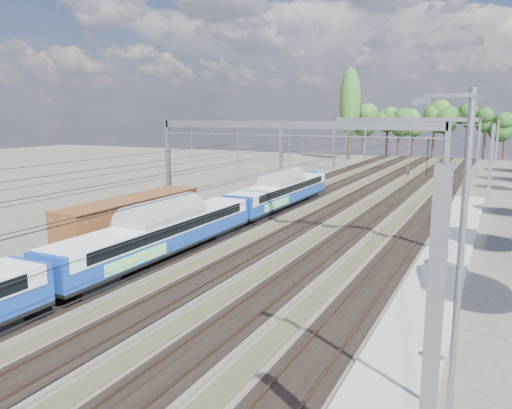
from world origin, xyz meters
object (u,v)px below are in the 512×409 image
at_px(worker, 409,170).
at_px(signal_near, 428,153).
at_px(signal_far, 468,144).
at_px(freight_boxcar, 133,218).
at_px(emu_train, 159,227).
at_px(lamp_post, 458,251).

distance_m(worker, signal_near, 3.91).
bearing_deg(worker, signal_far, -25.26).
bearing_deg(freight_boxcar, worker, 77.96).
relative_size(emu_train, signal_near, 9.88).
xyz_separation_m(signal_far, lamp_post, (4.84, -84.94, 1.51)).
bearing_deg(emu_train, signal_near, 80.30).
xyz_separation_m(emu_train, worker, (6.50, 54.42, -1.39)).
xyz_separation_m(worker, lamp_post, (11.90, -64.35, 4.60)).
bearing_deg(freight_boxcar, signal_far, 75.94).
height_order(freight_boxcar, lamp_post, lamp_post).
bearing_deg(signal_near, emu_train, -91.72).
height_order(worker, signal_near, signal_near).
relative_size(freight_boxcar, signal_far, 2.05).
xyz_separation_m(freight_boxcar, lamp_post, (22.90, -12.79, 3.51)).
relative_size(signal_near, signal_far, 0.92).
height_order(worker, lamp_post, lamp_post).
distance_m(freight_boxcar, signal_far, 74.41).
xyz_separation_m(freight_boxcar, worker, (11.00, 51.56, -1.09)).
relative_size(worker, lamp_post, 0.19).
bearing_deg(freight_boxcar, lamp_post, -29.18).
height_order(freight_boxcar, signal_far, signal_far).
bearing_deg(signal_far, worker, -101.86).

